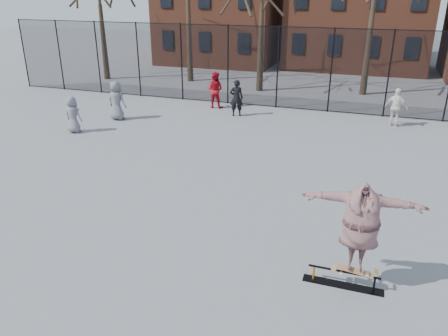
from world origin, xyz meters
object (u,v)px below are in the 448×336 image
(skateboard, at_px, (355,271))
(bystander_black, at_px, (236,98))
(bystander_white, at_px, (396,107))
(skater, at_px, (361,228))
(bystander_extra, at_px, (117,101))
(bystander_grey, at_px, (73,115))
(bystander_red, at_px, (215,90))
(skate_rail, at_px, (343,280))

(skateboard, height_order, bystander_black, bystander_black)
(skateboard, relative_size, bystander_white, 0.47)
(skater, height_order, bystander_extra, skater)
(skater, bearing_deg, bystander_grey, 145.20)
(skateboard, distance_m, bystander_extra, 14.46)
(bystander_white, relative_size, bystander_extra, 0.94)
(bystander_red, bearing_deg, skate_rail, 120.13)
(skate_rail, relative_size, bystander_white, 0.96)
(skateboard, relative_size, bystander_red, 0.44)
(bystander_white, xyz_separation_m, bystander_extra, (-12.10, -3.10, 0.05))
(skate_rail, height_order, bystander_extra, bystander_extra)
(bystander_red, bearing_deg, skateboard, 120.78)
(skate_rail, height_order, skater, skater)
(bystander_extra, bearing_deg, skateboard, 144.72)
(skate_rail, distance_m, skater, 1.27)
(skate_rail, bearing_deg, bystander_white, 84.81)
(skater, relative_size, bystander_extra, 1.30)
(bystander_grey, xyz_separation_m, bystander_black, (5.68, 4.72, 0.10))
(skate_rail, bearing_deg, bystander_grey, 149.54)
(skater, height_order, bystander_black, skater)
(bystander_white, bearing_deg, bystander_red, 14.30)
(bystander_black, height_order, bystander_white, bystander_black)
(bystander_grey, bearing_deg, bystander_white, -152.37)
(skateboard, bearing_deg, bystander_extra, 140.72)
(skater, distance_m, bystander_extra, 14.46)
(bystander_black, relative_size, bystander_extra, 0.97)
(bystander_white, bearing_deg, bystander_extra, 31.83)
(bystander_black, height_order, bystander_red, bystander_red)
(bystander_red, bearing_deg, bystander_black, 142.36)
(skateboard, bearing_deg, bystander_white, 85.73)
(bystander_red, bearing_deg, bystander_white, 176.46)
(bystander_white, height_order, bystander_extra, bystander_extra)
(skate_rail, bearing_deg, bystander_red, 120.52)
(skate_rail, xyz_separation_m, bystander_black, (-5.99, 11.58, 0.72))
(skater, relative_size, bystander_white, 1.38)
(skateboard, relative_size, bystander_grey, 0.52)
(bystander_grey, relative_size, bystander_black, 0.89)
(skateboard, bearing_deg, bystander_black, 118.13)
(skater, bearing_deg, skate_rail, 175.25)
(bystander_red, relative_size, bystander_extra, 1.01)
(bystander_grey, distance_m, bystander_red, 7.19)
(bystander_red, height_order, bystander_extra, bystander_red)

